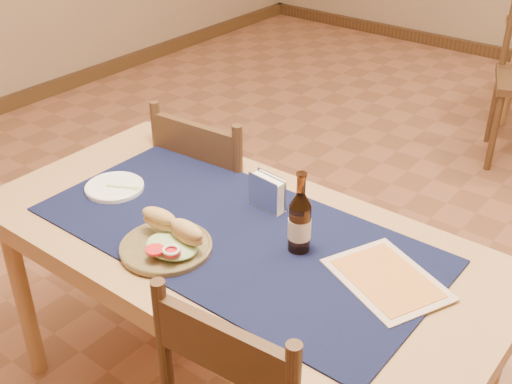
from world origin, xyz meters
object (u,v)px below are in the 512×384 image
Objects in this scene: main_table at (236,257)px; sandwich_plate at (169,242)px; beer_bottle at (300,222)px; napkin_holder at (267,193)px; chair_main_far at (223,203)px.

sandwich_plate reaches higher than main_table.
sandwich_plate is 0.37m from beer_bottle.
chair_main_far is at bearing 147.75° from napkin_holder.
main_table is at bearing -165.25° from beer_bottle.
beer_bottle is 1.86× the size of napkin_holder.
napkin_holder is at bearing -32.25° from chair_main_far.
beer_bottle is at bearing -30.25° from napkin_holder.
sandwich_plate is 0.36m from napkin_holder.
napkin_holder is at bearing 76.89° from sandwich_plate.
beer_bottle is (0.29, 0.23, 0.06)m from sandwich_plate.
beer_bottle is at bearing -31.60° from chair_main_far.
napkin_holder is at bearing 149.75° from beer_bottle.
napkin_holder is (-0.20, 0.12, -0.04)m from beer_bottle.
sandwich_plate is at bearing -61.14° from chair_main_far.
main_table is 0.64m from chair_main_far.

